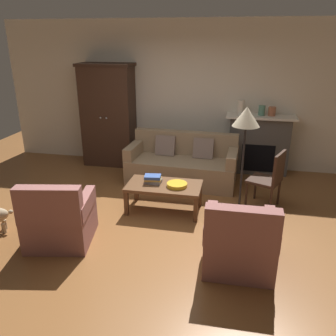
# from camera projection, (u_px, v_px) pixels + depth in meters

# --- Properties ---
(ground_plane) EXTENTS (9.60, 9.60, 0.00)m
(ground_plane) POSITION_uv_depth(u_px,v_px,m) (150.00, 221.00, 4.89)
(ground_plane) COLOR brown
(back_wall) EXTENTS (7.20, 0.10, 2.80)m
(back_wall) POSITION_uv_depth(u_px,v_px,m) (181.00, 95.00, 6.72)
(back_wall) COLOR silver
(back_wall) RESTS_ON ground
(fireplace) EXTENTS (1.26, 0.48, 1.12)m
(fireplace) POSITION_uv_depth(u_px,v_px,m) (258.00, 144.00, 6.50)
(fireplace) COLOR #4C4947
(fireplace) RESTS_ON ground
(armoire) EXTENTS (1.06, 0.57, 2.01)m
(armoire) POSITION_uv_depth(u_px,v_px,m) (109.00, 115.00, 6.82)
(armoire) COLOR #382319
(armoire) RESTS_ON ground
(couch) EXTENTS (1.96, 0.94, 0.86)m
(couch) POSITION_uv_depth(u_px,v_px,m) (182.00, 165.00, 6.16)
(couch) COLOR #937A5B
(couch) RESTS_ON ground
(coffee_table) EXTENTS (1.10, 0.60, 0.42)m
(coffee_table) POSITION_uv_depth(u_px,v_px,m) (164.00, 188.00, 5.09)
(coffee_table) COLOR brown
(coffee_table) RESTS_ON ground
(fruit_bowl) EXTENTS (0.30, 0.30, 0.05)m
(fruit_bowl) POSITION_uv_depth(u_px,v_px,m) (177.00, 185.00, 5.00)
(fruit_bowl) COLOR gold
(fruit_bowl) RESTS_ON coffee_table
(book_stack) EXTENTS (0.26, 0.20, 0.12)m
(book_stack) POSITION_uv_depth(u_px,v_px,m) (153.00, 179.00, 5.11)
(book_stack) COLOR gray
(book_stack) RESTS_ON coffee_table
(mantel_vase_cream) EXTENTS (0.13, 0.13, 0.27)m
(mantel_vase_cream) POSITION_uv_depth(u_px,v_px,m) (241.00, 107.00, 6.31)
(mantel_vase_cream) COLOR beige
(mantel_vase_cream) RESTS_ON fireplace
(mantel_vase_jade) EXTENTS (0.12, 0.12, 0.18)m
(mantel_vase_jade) POSITION_uv_depth(u_px,v_px,m) (262.00, 110.00, 6.26)
(mantel_vase_jade) COLOR slate
(mantel_vase_jade) RESTS_ON fireplace
(mantel_vase_terracotta) EXTENTS (0.13, 0.13, 0.16)m
(mantel_vase_terracotta) POSITION_uv_depth(u_px,v_px,m) (272.00, 111.00, 6.23)
(mantel_vase_terracotta) COLOR #A86042
(mantel_vase_terracotta) RESTS_ON fireplace
(armchair_near_left) EXTENTS (0.89, 0.89, 0.88)m
(armchair_near_left) POSITION_uv_depth(u_px,v_px,m) (59.00, 220.00, 4.29)
(armchair_near_left) COLOR #935B56
(armchair_near_left) RESTS_ON ground
(armchair_near_right) EXTENTS (0.79, 0.78, 0.88)m
(armchair_near_right) POSITION_uv_depth(u_px,v_px,m) (239.00, 243.00, 3.81)
(armchair_near_right) COLOR #935B56
(armchair_near_right) RESTS_ON ground
(side_chair_wooden) EXTENTS (0.58, 0.58, 0.90)m
(side_chair_wooden) POSITION_uv_depth(u_px,v_px,m) (270.00, 176.00, 5.12)
(side_chair_wooden) COLOR #382319
(side_chair_wooden) RESTS_ON ground
(floor_lamp) EXTENTS (0.36, 0.36, 1.63)m
(floor_lamp) POSITION_uv_depth(u_px,v_px,m) (246.00, 123.00, 4.48)
(floor_lamp) COLOR black
(floor_lamp) RESTS_ON ground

